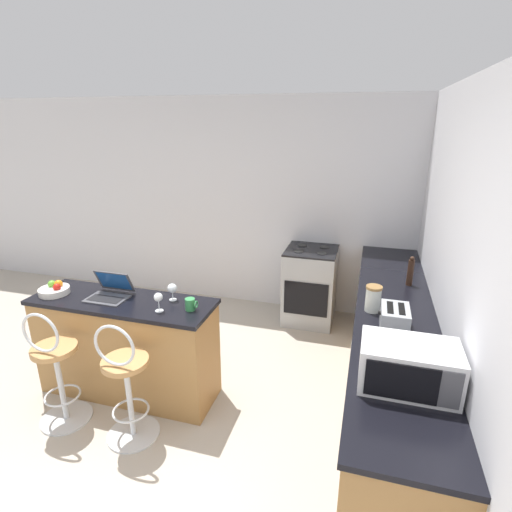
# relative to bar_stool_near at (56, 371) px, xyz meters

# --- Properties ---
(ground_plane) EXTENTS (20.00, 20.00, 0.00)m
(ground_plane) POSITION_rel_bar_stool_near_xyz_m (0.78, -0.20, -0.47)
(ground_plane) COLOR #ADA393
(wall_back) EXTENTS (12.00, 0.06, 2.60)m
(wall_back) POSITION_rel_bar_stool_near_xyz_m (0.78, 2.63, 0.83)
(wall_back) COLOR silver
(wall_back) RESTS_ON ground_plane
(wall_right) EXTENTS (0.06, 12.00, 2.60)m
(wall_right) POSITION_rel_bar_stool_near_xyz_m (2.83, -0.20, 0.83)
(wall_right) COLOR silver
(wall_right) RESTS_ON ground_plane
(breakfast_bar) EXTENTS (1.57, 0.51, 0.90)m
(breakfast_bar) POSITION_rel_bar_stool_near_xyz_m (0.31, 0.48, -0.02)
(breakfast_bar) COLOR #9E703D
(breakfast_bar) RESTS_ON ground_plane
(counter_right) EXTENTS (0.62, 3.32, 0.90)m
(counter_right) POSITION_rel_bar_stool_near_xyz_m (2.51, 0.95, -0.02)
(counter_right) COLOR #9E703D
(counter_right) RESTS_ON ground_plane
(bar_stool_near) EXTENTS (0.40, 0.40, 1.01)m
(bar_stool_near) POSITION_rel_bar_stool_near_xyz_m (0.00, 0.00, 0.00)
(bar_stool_near) COLOR silver
(bar_stool_near) RESTS_ON ground_plane
(bar_stool_far) EXTENTS (0.40, 0.40, 1.01)m
(bar_stool_far) POSITION_rel_bar_stool_near_xyz_m (0.62, 0.00, 0.00)
(bar_stool_far) COLOR silver
(bar_stool_far) RESTS_ON ground_plane
(laptop) EXTENTS (0.33, 0.29, 0.21)m
(laptop) POSITION_rel_bar_stool_near_xyz_m (0.19, 0.51, 0.48)
(laptop) COLOR #47474C
(laptop) RESTS_ON breakfast_bar
(microwave) EXTENTS (0.52, 0.33, 0.26)m
(microwave) POSITION_rel_bar_stool_near_xyz_m (2.52, -0.06, 0.56)
(microwave) COLOR silver
(microwave) RESTS_ON counter_right
(toaster) EXTENTS (0.21, 0.28, 0.17)m
(toaster) POSITION_rel_bar_stool_near_xyz_m (2.47, 0.59, 0.51)
(toaster) COLOR #9EA3A8
(toaster) RESTS_ON counter_right
(stove_range) EXTENTS (0.58, 0.60, 0.91)m
(stove_range) POSITION_rel_bar_stool_near_xyz_m (1.63, 2.28, -0.02)
(stove_range) COLOR #9EA3A8
(stove_range) RESTS_ON ground_plane
(mug_green) EXTENTS (0.10, 0.08, 0.10)m
(mug_green) POSITION_rel_bar_stool_near_xyz_m (0.95, 0.48, 0.48)
(mug_green) COLOR #338447
(mug_green) RESTS_ON breakfast_bar
(pepper_mill) EXTENTS (0.05, 0.05, 0.27)m
(pepper_mill) POSITION_rel_bar_stool_near_xyz_m (2.63, 1.49, 0.56)
(pepper_mill) COLOR #331E14
(pepper_mill) RESTS_ON counter_right
(wine_glass_short) EXTENTS (0.07, 0.07, 0.15)m
(wine_glass_short) POSITION_rel_bar_stool_near_xyz_m (0.72, 0.39, 0.54)
(wine_glass_short) COLOR silver
(wine_glass_short) RESTS_ON breakfast_bar
(storage_jar) EXTENTS (0.12, 0.12, 0.21)m
(storage_jar) POSITION_rel_bar_stool_near_xyz_m (2.32, 0.86, 0.53)
(storage_jar) COLOR silver
(storage_jar) RESTS_ON counter_right
(wine_glass_tall) EXTENTS (0.08, 0.08, 0.15)m
(wine_glass_tall) POSITION_rel_bar_stool_near_xyz_m (0.73, 0.60, 0.53)
(wine_glass_tall) COLOR silver
(wine_glass_tall) RESTS_ON breakfast_bar
(fruit_bowl) EXTENTS (0.25, 0.25, 0.11)m
(fruit_bowl) POSITION_rel_bar_stool_near_xyz_m (-0.31, 0.43, 0.47)
(fruit_bowl) COLOR silver
(fruit_bowl) RESTS_ON breakfast_bar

